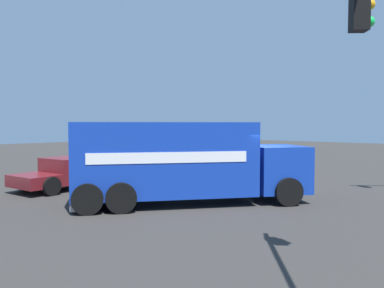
# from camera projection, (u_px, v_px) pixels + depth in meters

# --- Properties ---
(ground_plane) EXTENTS (100.00, 100.00, 0.00)m
(ground_plane) POSITION_uv_depth(u_px,v_px,m) (247.00, 199.00, 15.04)
(ground_plane) COLOR #33302D
(delivery_truck) EXTENTS (7.05, 8.20, 2.93)m
(delivery_truck) POSITION_uv_depth(u_px,v_px,m) (183.00, 161.00, 14.17)
(delivery_truck) COLOR #1438AD
(delivery_truck) RESTS_ON ground
(pickup_maroon) EXTENTS (2.59, 5.34, 1.38)m
(pickup_maroon) POSITION_uv_depth(u_px,v_px,m) (71.00, 172.00, 17.62)
(pickup_maroon) COLOR maroon
(pickup_maroon) RESTS_ON ground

